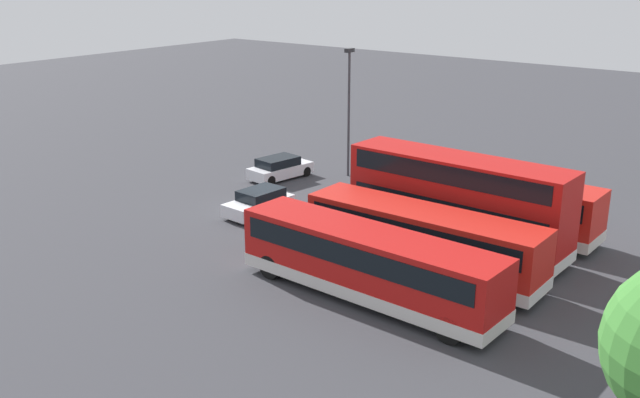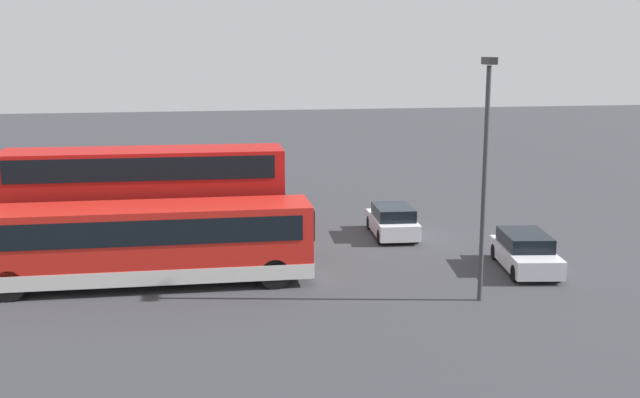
{
  "view_description": "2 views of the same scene",
  "coord_description": "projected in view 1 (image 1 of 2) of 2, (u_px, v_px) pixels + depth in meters",
  "views": [
    {
      "loc": [
        28.35,
        25.86,
        13.29
      ],
      "look_at": [
        0.8,
        4.59,
        1.95
      ],
      "focal_mm": 40.79,
      "sensor_mm": 36.0,
      "label": 1
    },
    {
      "loc": [
        -33.14,
        9.03,
        8.64
      ],
      "look_at": [
        1.95,
        3.04,
        1.51
      ],
      "focal_mm": 43.54,
      "sensor_mm": 36.0,
      "label": 2
    }
  ],
  "objects": [
    {
      "name": "ground_plane",
      "position": [
        264.0,
        213.0,
        40.48
      ],
      "size": [
        140.0,
        140.0,
        0.0
      ],
      "primitive_type": "plane",
      "color": "#38383D"
    },
    {
      "name": "bus_single_deck_third",
      "position": [
        423.0,
        239.0,
        32.23
      ],
      "size": [
        2.61,
        11.11,
        2.95
      ],
      "color": "red",
      "rests_on": "ground"
    },
    {
      "name": "car_small_green",
      "position": [
        259.0,
        202.0,
        40.06
      ],
      "size": [
        4.07,
        2.05,
        1.43
      ],
      "color": "silver",
      "rests_on": "ground"
    },
    {
      "name": "car_hatchback_silver",
      "position": [
        280.0,
        168.0,
        46.78
      ],
      "size": [
        4.46,
        2.39,
        1.43
      ],
      "color": "silver",
      "rests_on": "ground"
    },
    {
      "name": "bus_single_deck_near_end",
      "position": [
        484.0,
        198.0,
        37.79
      ],
      "size": [
        2.76,
        12.01,
        2.95
      ],
      "color": "red",
      "rests_on": "ground"
    },
    {
      "name": "bus_double_decker_second",
      "position": [
        458.0,
        199.0,
        34.93
      ],
      "size": [
        2.91,
        11.16,
        4.55
      ],
      "color": "#B71411",
      "rests_on": "ground"
    },
    {
      "name": "lamp_post_tall",
      "position": [
        349.0,
        103.0,
        46.14
      ],
      "size": [
        0.7,
        0.3,
        8.23
      ],
      "color": "#38383D",
      "rests_on": "ground"
    },
    {
      "name": "bus_single_deck_fourth",
      "position": [
        368.0,
        262.0,
        29.71
      ],
      "size": [
        3.04,
        11.97,
        2.95
      ],
      "color": "#B71411",
      "rests_on": "ground"
    }
  ]
}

